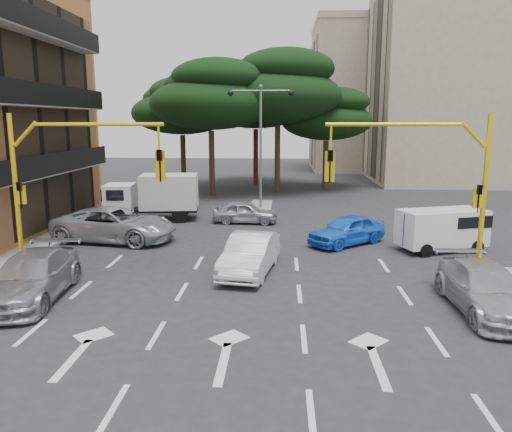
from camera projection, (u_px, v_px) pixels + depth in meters
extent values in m
plane|color=#28282B|center=(240.00, 293.00, 16.89)|extent=(120.00, 120.00, 0.00)
cube|color=gray|center=(261.00, 208.00, 32.56)|extent=(1.40, 6.00, 0.15)
cube|color=black|center=(38.00, 115.00, 24.13)|extent=(0.12, 14.72, 11.20)
cube|color=tan|center=(487.00, 84.00, 45.54)|extent=(20.00, 12.00, 18.00)
cube|color=black|center=(375.00, 90.00, 46.14)|extent=(0.12, 11.04, 16.20)
cube|color=tan|center=(383.00, 100.00, 57.85)|extent=(16.00, 12.00, 16.00)
cube|color=black|center=(313.00, 105.00, 58.36)|extent=(0.12, 11.04, 14.20)
cube|color=tan|center=(386.00, 24.00, 56.27)|extent=(16.15, 12.15, 0.70)
cylinder|color=#382616|center=(212.00, 163.00, 38.19)|extent=(0.44, 0.44, 4.95)
ellipsoid|color=black|center=(211.00, 104.00, 37.35)|extent=(9.15, 9.15, 3.87)
ellipsoid|color=black|center=(218.00, 78.00, 36.57)|extent=(6.86, 6.86, 2.86)
ellipsoid|color=black|center=(205.00, 86.00, 37.42)|extent=(6.07, 6.07, 2.64)
cylinder|color=#382616|center=(277.00, 159.00, 39.86)|extent=(0.44, 0.44, 5.40)
ellipsoid|color=black|center=(278.00, 96.00, 38.94)|extent=(9.98, 9.98, 4.22)
ellipsoid|color=black|center=(286.00, 69.00, 38.13)|extent=(7.49, 7.49, 3.12)
ellipsoid|color=black|center=(272.00, 78.00, 38.98)|extent=(6.62, 6.62, 2.88)
cylinder|color=#382616|center=(183.00, 162.00, 42.31)|extent=(0.44, 0.44, 4.50)
ellipsoid|color=black|center=(182.00, 113.00, 41.54)|extent=(8.32, 8.32, 3.52)
ellipsoid|color=black|center=(188.00, 92.00, 40.80)|extent=(6.24, 6.24, 2.60)
ellipsoid|color=black|center=(176.00, 99.00, 41.64)|extent=(5.52, 5.52, 2.40)
cylinder|color=#382616|center=(325.00, 165.00, 41.74)|extent=(0.44, 0.44, 4.05)
ellipsoid|color=black|center=(326.00, 121.00, 41.05)|extent=(7.49, 7.49, 3.17)
ellipsoid|color=black|center=(335.00, 102.00, 40.34)|extent=(5.62, 5.62, 2.34)
ellipsoid|color=black|center=(320.00, 108.00, 41.17)|extent=(4.97, 4.97, 2.16)
cylinder|color=#382616|center=(256.00, 157.00, 44.90)|extent=(0.44, 0.44, 4.95)
ellipsoid|color=black|center=(256.00, 106.00, 44.06)|extent=(9.15, 9.15, 3.87)
ellipsoid|color=black|center=(262.00, 84.00, 43.28)|extent=(6.86, 6.86, 2.86)
ellipsoid|color=black|center=(250.00, 91.00, 44.13)|extent=(6.07, 6.07, 2.64)
cylinder|color=yellow|center=(484.00, 198.00, 17.84)|extent=(0.18, 0.18, 6.00)
cylinder|color=yellow|center=(473.00, 135.00, 17.44)|extent=(0.95, 0.14, 0.95)
cylinder|color=yellow|center=(394.00, 124.00, 17.52)|extent=(4.80, 0.14, 0.14)
cylinder|color=yellow|center=(331.00, 137.00, 17.71)|extent=(0.08, 0.08, 0.90)
imported|color=black|center=(330.00, 167.00, 17.91)|extent=(0.20, 0.24, 1.20)
cube|color=yellow|center=(330.00, 167.00, 17.99)|extent=(0.36, 0.06, 1.10)
imported|color=black|center=(479.00, 199.00, 17.71)|extent=(0.16, 0.20, 1.00)
cube|color=yellow|center=(478.00, 198.00, 17.80)|extent=(0.35, 0.08, 0.70)
cylinder|color=yellow|center=(16.00, 195.00, 18.72)|extent=(0.18, 0.18, 6.00)
cylinder|color=yellow|center=(25.00, 134.00, 18.26)|extent=(0.95, 0.14, 0.95)
cylinder|color=yellow|center=(98.00, 124.00, 18.06)|extent=(4.80, 0.14, 0.14)
cylinder|color=yellow|center=(159.00, 137.00, 18.03)|extent=(0.08, 0.08, 0.90)
imported|color=black|center=(160.00, 166.00, 18.23)|extent=(0.20, 0.24, 1.20)
cube|color=yellow|center=(160.00, 166.00, 18.31)|extent=(0.36, 0.06, 1.10)
imported|color=black|center=(20.00, 195.00, 18.56)|extent=(0.16, 0.20, 1.00)
cube|color=yellow|center=(21.00, 195.00, 18.66)|extent=(0.35, 0.08, 0.70)
cylinder|color=slate|center=(261.00, 149.00, 31.84)|extent=(0.16, 0.16, 7.50)
cylinder|color=slate|center=(246.00, 91.00, 31.19)|extent=(1.80, 0.10, 0.10)
sphere|color=black|center=(231.00, 93.00, 31.27)|extent=(0.36, 0.36, 0.36)
cylinder|color=slate|center=(275.00, 91.00, 31.10)|extent=(1.80, 0.10, 0.10)
sphere|color=black|center=(291.00, 93.00, 31.08)|extent=(0.36, 0.36, 0.36)
sphere|color=slate|center=(261.00, 87.00, 31.10)|extent=(0.24, 0.24, 0.24)
imported|color=silver|center=(250.00, 254.00, 18.95)|extent=(2.26, 4.67, 1.47)
imported|color=blue|center=(347.00, 230.00, 23.34)|extent=(4.14, 3.84, 1.38)
imported|color=#93949A|center=(32.00, 277.00, 16.21)|extent=(2.52, 5.27, 1.48)
imported|color=#ADB0B6|center=(115.00, 224.00, 23.94)|extent=(6.26, 3.68, 1.63)
imported|color=#ABAEB3|center=(245.00, 212.00, 28.19)|extent=(3.73, 1.69, 1.24)
imported|color=#A7A9B0|center=(486.00, 289.00, 15.15)|extent=(2.04, 4.87, 1.40)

